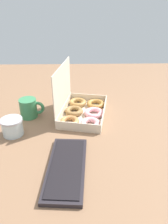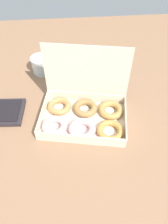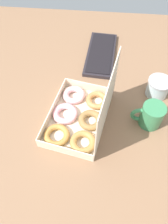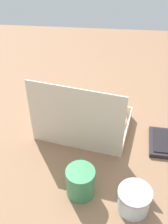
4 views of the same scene
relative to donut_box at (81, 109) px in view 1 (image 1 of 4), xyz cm
name	(u,v)px [view 1 (image 1 of 4)]	position (x,y,z in cm)	size (l,w,h in cm)	color
ground_plane	(77,113)	(4.02, 2.68, -4.42)	(180.00, 180.00, 2.00)	#866145
donut_box	(81,109)	(0.00, 0.00, 0.00)	(37.56, 29.13, 27.77)	beige
keyboard	(67,167)	(-42.39, 6.30, -2.35)	(35.60, 16.76, 2.20)	#272227
coffee_mug	(29,108)	(-1.38, 28.23, 1.95)	(9.19, 13.29, 10.45)	#3A8453
glass_jar	(12,127)	(-17.97, 33.13, 0.80)	(10.39, 10.39, 8.34)	silver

